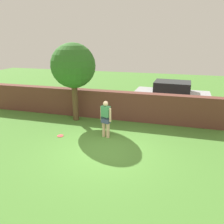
{
  "coord_description": "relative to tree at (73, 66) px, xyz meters",
  "views": [
    {
      "loc": [
        2.27,
        -7.2,
        4.09
      ],
      "look_at": [
        -0.15,
        1.63,
        1.0
      ],
      "focal_mm": 35.34,
      "sensor_mm": 36.0,
      "label": 1
    }
  ],
  "objects": [
    {
      "name": "ground_plane",
      "position": [
        2.42,
        -2.79,
        -2.78
      ],
      "size": [
        40.0,
        40.0,
        0.0
      ],
      "primitive_type": "plane",
      "color": "#4C8433"
    },
    {
      "name": "brick_wall",
      "position": [
        0.92,
        0.72,
        -2.04
      ],
      "size": [
        12.93,
        0.5,
        1.48
      ],
      "primitive_type": "cube",
      "color": "brown",
      "rests_on": "ground"
    },
    {
      "name": "tree",
      "position": [
        0.0,
        0.0,
        0.0
      ],
      "size": [
        2.18,
        2.18,
        3.9
      ],
      "color": "brown",
      "rests_on": "ground"
    },
    {
      "name": "person",
      "position": [
        2.13,
        -1.62,
        -1.88
      ],
      "size": [
        0.52,
        0.32,
        1.62
      ],
      "rotation": [
        0.0,
        0.0,
        -0.32
      ],
      "color": "beige",
      "rests_on": "ground"
    },
    {
      "name": "car",
      "position": [
        4.75,
        2.97,
        -1.91
      ],
      "size": [
        4.3,
        2.13,
        1.72
      ],
      "rotation": [
        0.0,
        0.0,
        -0.06
      ],
      "color": "#B7B7BC",
      "rests_on": "ground"
    },
    {
      "name": "frisbee_red",
      "position": [
        0.17,
        -2.08,
        -2.77
      ],
      "size": [
        0.27,
        0.27,
        0.02
      ],
      "primitive_type": "cylinder",
      "color": "red",
      "rests_on": "ground"
    }
  ]
}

